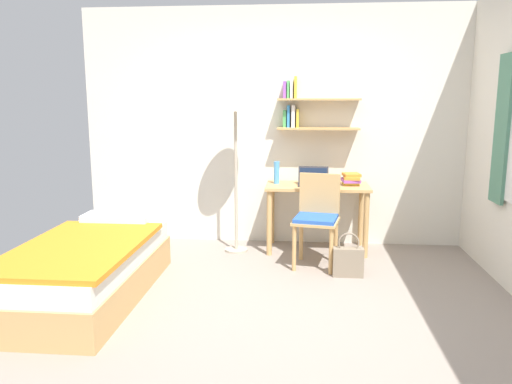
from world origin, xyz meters
The scene contains 10 objects.
ground_plane centered at (0.00, 0.00, 0.00)m, with size 5.28×5.28×0.00m, color gray.
wall_back centered at (0.01, 2.02, 1.31)m, with size 4.40×0.27×2.60m.
bed centered at (-1.50, 0.21, 0.24)m, with size 0.91×1.85×0.54m.
desk centered at (0.41, 1.70, 0.58)m, with size 1.09×0.55×0.72m.
desk_chair centered at (0.40, 1.21, 0.50)m, with size 0.49×0.49×0.89m.
standing_lamp centered at (-0.45, 1.58, 1.52)m, with size 0.41×0.41×1.71m.
laptop centered at (0.36, 1.69, 0.76)m, with size 0.32×0.21×0.19m.
water_bottle centered at (-0.03, 1.74, 0.84)m, with size 0.06×0.06×0.24m, color #4C99DB.
book_stack centered at (0.76, 1.74, 0.78)m, with size 0.20×0.24×0.12m.
handbag centered at (0.68, 0.90, 0.15)m, with size 0.28×0.11×0.42m.
Camera 1 is at (0.24, -3.54, 1.61)m, focal length 35.00 mm.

